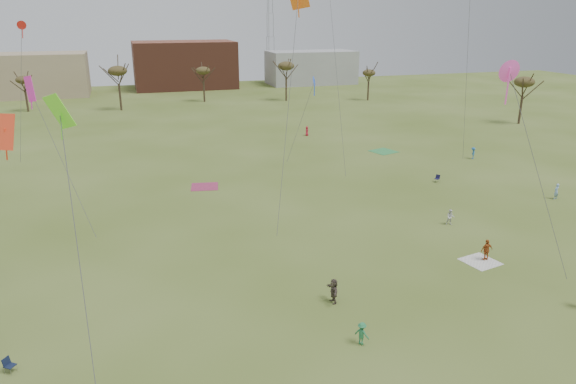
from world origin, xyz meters
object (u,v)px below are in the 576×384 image
object	(u,v)px
flyer_near_center	(362,333)
radio_tower	(270,12)
camp_chair_right	(437,180)
camp_chair_left	(10,368)
spectator_fore_a	(487,250)

from	to	relation	value
flyer_near_center	radio_tower	size ratio (longest dim) A/B	0.03
camp_chair_right	radio_tower	distance (m)	101.23
flyer_near_center	camp_chair_left	size ratio (longest dim) A/B	1.65
flyer_near_center	camp_chair_right	size ratio (longest dim) A/B	1.65
camp_chair_left	radio_tower	xyz separation A→B (m)	(48.85, 122.41, 18.95)
radio_tower	camp_chair_right	bearing A→B (deg)	-94.28
flyer_near_center	camp_chair_left	world-z (taller)	flyer_near_center
flyer_near_center	spectator_fore_a	size ratio (longest dim) A/B	0.81
camp_chair_left	camp_chair_right	world-z (taller)	same
camp_chair_right	spectator_fore_a	bearing A→B (deg)	-57.19
spectator_fore_a	radio_tower	size ratio (longest dim) A/B	0.04
flyer_near_center	spectator_fore_a	distance (m)	16.03
spectator_fore_a	camp_chair_left	bearing A→B (deg)	5.10
camp_chair_left	radio_tower	bearing A→B (deg)	14.02
flyer_near_center	camp_chair_right	distance (m)	34.51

